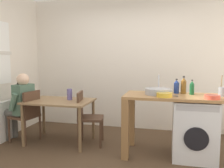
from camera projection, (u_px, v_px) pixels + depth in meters
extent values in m
plane|color=#4C3826|center=(109.00, 163.00, 3.24)|extent=(5.46, 5.46, 0.00)
cube|color=silver|center=(130.00, 63.00, 4.78)|extent=(4.60, 0.10, 2.70)
cube|color=olive|center=(59.00, 101.00, 3.95)|extent=(1.10, 0.76, 0.03)
cylinder|color=brown|center=(23.00, 126.00, 3.79)|extent=(0.05, 0.05, 0.71)
cylinder|color=brown|center=(80.00, 130.00, 3.55)|extent=(0.05, 0.05, 0.71)
cylinder|color=brown|center=(44.00, 116.00, 4.43)|extent=(0.05, 0.05, 0.71)
cylinder|color=brown|center=(93.00, 119.00, 4.19)|extent=(0.05, 0.05, 0.71)
cube|color=#4C3323|center=(24.00, 116.00, 4.03)|extent=(0.46, 0.46, 0.04)
cube|color=#4C3323|center=(32.00, 104.00, 3.93)|extent=(0.10, 0.38, 0.45)
cylinder|color=#4C3323|center=(9.00, 130.00, 3.96)|extent=(0.04, 0.04, 0.45)
cylinder|color=#4C3323|center=(25.00, 125.00, 4.29)|extent=(0.04, 0.04, 0.45)
cylinder|color=#4C3323|center=(25.00, 133.00, 3.82)|extent=(0.04, 0.04, 0.45)
cylinder|color=#4C3323|center=(40.00, 127.00, 4.14)|extent=(0.04, 0.04, 0.45)
cube|color=#4C3323|center=(91.00, 118.00, 3.90)|extent=(0.47, 0.47, 0.04)
cube|color=#4C3323|center=(80.00, 105.00, 3.88)|extent=(0.11, 0.38, 0.45)
cylinder|color=#4C3323|center=(102.00, 128.00, 4.09)|extent=(0.04, 0.04, 0.45)
cylinder|color=#4C3323|center=(100.00, 135.00, 3.73)|extent=(0.04, 0.04, 0.45)
cylinder|color=#4C3323|center=(82.00, 128.00, 4.11)|extent=(0.04, 0.04, 0.45)
cylinder|color=#4C3323|center=(78.00, 134.00, 3.75)|extent=(0.04, 0.04, 0.45)
cylinder|color=#595651|center=(7.00, 128.00, 4.11)|extent=(0.11, 0.11, 0.45)
cylinder|color=#595651|center=(15.00, 125.00, 4.27)|extent=(0.11, 0.11, 0.45)
cylinder|color=#595651|center=(13.00, 114.00, 4.01)|extent=(0.42, 0.21, 0.14)
cylinder|color=#595651|center=(20.00, 111.00, 4.18)|extent=(0.42, 0.21, 0.14)
cube|color=#4C6B56|center=(24.00, 99.00, 3.99)|extent=(0.26, 0.37, 0.52)
cylinder|color=#4C6B56|center=(13.00, 102.00, 3.81)|extent=(0.20, 0.12, 0.31)
cylinder|color=#4C6B56|center=(32.00, 98.00, 4.20)|extent=(0.20, 0.12, 0.31)
sphere|color=beige|center=(23.00, 79.00, 3.96)|extent=(0.21, 0.21, 0.21)
sphere|color=black|center=(20.00, 84.00, 3.99)|extent=(0.12, 0.12, 0.12)
cube|color=#9E7042|center=(176.00, 97.00, 3.37)|extent=(1.50, 0.68, 0.04)
cube|color=olive|center=(125.00, 130.00, 3.30)|extent=(0.10, 0.10, 0.88)
cube|color=olive|center=(131.00, 119.00, 3.86)|extent=(0.10, 0.10, 0.88)
cube|color=silver|center=(194.00, 129.00, 3.36)|extent=(0.60, 0.60, 0.86)
cylinder|color=black|center=(196.00, 139.00, 3.07)|extent=(0.32, 0.02, 0.32)
cube|color=#B2B2B7|center=(197.00, 108.00, 3.03)|extent=(0.54, 0.01, 0.08)
cylinder|color=#9EA0A5|center=(158.00, 91.00, 3.42)|extent=(0.38, 0.38, 0.09)
cylinder|color=#B2B2B7|center=(159.00, 84.00, 3.58)|extent=(0.02, 0.02, 0.28)
cylinder|color=navy|center=(176.00, 88.00, 3.54)|extent=(0.08, 0.08, 0.16)
cone|color=navy|center=(177.00, 81.00, 3.53)|extent=(0.07, 0.07, 0.04)
cylinder|color=#262626|center=(177.00, 79.00, 3.52)|extent=(0.03, 0.03, 0.02)
cylinder|color=brown|center=(183.00, 87.00, 3.52)|extent=(0.08, 0.08, 0.19)
cone|color=brown|center=(184.00, 79.00, 3.50)|extent=(0.07, 0.07, 0.05)
cylinder|color=#262626|center=(184.00, 77.00, 3.50)|extent=(0.03, 0.03, 0.02)
cylinder|color=#19592D|center=(192.00, 89.00, 3.41)|extent=(0.07, 0.07, 0.16)
cone|color=#19592D|center=(192.00, 82.00, 3.40)|extent=(0.06, 0.06, 0.04)
cylinder|color=#262626|center=(192.00, 80.00, 3.40)|extent=(0.03, 0.03, 0.02)
cylinder|color=gold|center=(164.00, 95.00, 3.21)|extent=(0.22, 0.22, 0.06)
cylinder|color=olive|center=(164.00, 94.00, 3.21)|extent=(0.17, 0.17, 0.03)
cylinder|color=gray|center=(223.00, 92.00, 3.26)|extent=(0.11, 0.11, 0.13)
cylinder|color=#99724C|center=(222.00, 81.00, 3.25)|extent=(0.01, 0.04, 0.18)
cylinder|color=#D84C38|center=(212.00, 97.00, 3.04)|extent=(0.20, 0.20, 0.05)
cylinder|color=maroon|center=(212.00, 96.00, 3.04)|extent=(0.16, 0.16, 0.03)
cylinder|color=slate|center=(70.00, 94.00, 4.00)|extent=(0.09, 0.09, 0.19)
cube|color=#B2B2B7|center=(173.00, 96.00, 3.28)|extent=(0.15, 0.06, 0.01)
cube|color=#262628|center=(173.00, 96.00, 3.28)|extent=(0.15, 0.06, 0.01)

